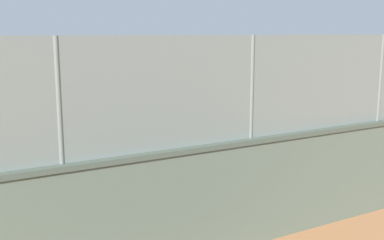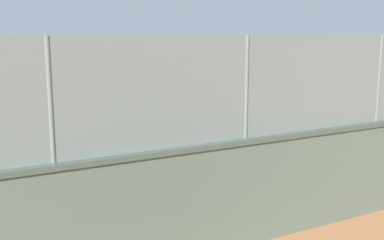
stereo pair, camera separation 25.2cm
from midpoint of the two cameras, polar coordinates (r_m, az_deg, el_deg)
name	(u,v)px [view 1 (the left image)]	position (r m, az deg, el deg)	size (l,w,h in m)	color
ground_plane	(157,130)	(17.29, -4.77, -1.21)	(260.00, 260.00, 0.00)	#B27247
perimeter_wall	(373,165)	(10.04, 20.62, -5.17)	(31.55, 0.80, 1.84)	slate
fence_panel_on_wall	(380,78)	(9.73, 21.29, 4.78)	(30.99, 0.53, 1.67)	gray
player_crossing_court	(113,138)	(11.80, -10.18, -2.13)	(0.92, 0.99, 1.64)	#B2B2B2
player_at_service_line	(9,120)	(14.73, -21.93, -0.02)	(1.29, 0.80, 1.70)	navy
player_near_wall_returning	(224,106)	(16.20, 3.45, 1.69)	(1.30, 0.80, 1.72)	black
sports_ball	(131,201)	(10.01, -8.17, -9.71)	(0.16, 0.16, 0.16)	orange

